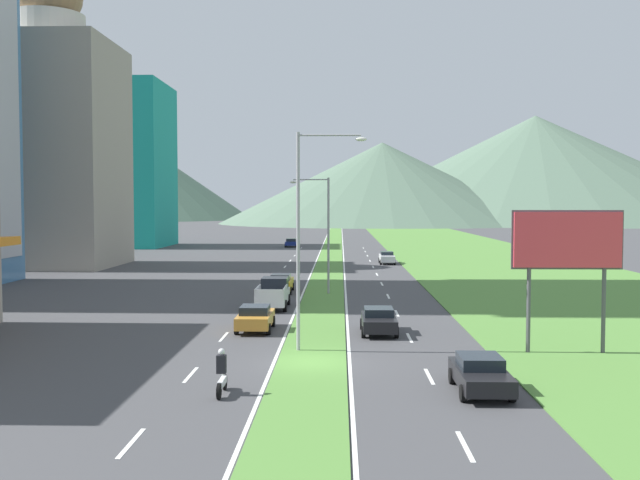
{
  "coord_description": "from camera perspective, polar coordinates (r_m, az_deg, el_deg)",
  "views": [
    {
      "loc": [
        1.31,
        -32.81,
        7.36
      ],
      "look_at": [
        -1.15,
        54.11,
        2.92
      ],
      "focal_mm": 40.49,
      "sensor_mm": 36.0,
      "label": 1
    }
  ],
  "objects": [
    {
      "name": "lane_dash_right_2",
      "position": [
        31.49,
        8.63,
        -10.61
      ],
      "size": [
        0.16,
        2.8,
        0.01
      ],
      "primitive_type": "cube",
      "color": "silver",
      "rests_on": "ground_plane"
    },
    {
      "name": "lane_dash_right_7",
      "position": [
        74.79,
        4.52,
        -2.73
      ],
      "size": [
        0.16,
        2.8,
        0.01
      ],
      "primitive_type": "cube",
      "color": "silver",
      "rests_on": "ground_plane"
    },
    {
      "name": "car_1",
      "position": [
        29.19,
        12.57,
        -10.27
      ],
      "size": [
        2.02,
        4.34,
        1.42
      ],
      "rotation": [
        0.0,
        0.0,
        -1.57
      ],
      "color": "black",
      "rests_on": "ground_plane"
    },
    {
      "name": "pickup_truck_0",
      "position": [
        51.07,
        -3.71,
        -4.25
      ],
      "size": [
        2.18,
        5.4,
        2.0
      ],
      "rotation": [
        0.0,
        0.0,
        1.57
      ],
      "color": "silver",
      "rests_on": "ground_plane"
    },
    {
      "name": "car_5",
      "position": [
        41.09,
        4.66,
        -6.34
      ],
      "size": [
        2.02,
        4.28,
        1.44
      ],
      "rotation": [
        0.0,
        0.0,
        -1.57
      ],
      "color": "black",
      "rests_on": "ground_plane"
    },
    {
      "name": "lane_dash_left_10",
      "position": [
        101.17,
        -2.02,
        -1.24
      ],
      "size": [
        0.16,
        2.8,
        0.01
      ],
      "primitive_type": "cube",
      "color": "silver",
      "rests_on": "ground_plane"
    },
    {
      "name": "billboard_roadside",
      "position": [
        37.0,
        18.97,
        -0.46
      ],
      "size": [
        5.39,
        0.28,
        7.03
      ],
      "color": "#4C4C51",
      "rests_on": "ground_plane"
    },
    {
      "name": "lane_dash_left_8",
      "position": [
        83.69,
        -2.78,
        -2.12
      ],
      "size": [
        0.16,
        2.8,
        0.01
      ],
      "primitive_type": "cube",
      "color": "silver",
      "rests_on": "ground_plane"
    },
    {
      "name": "street_lamp_near",
      "position": [
        35.54,
        -1.18,
        1.06
      ],
      "size": [
        3.47,
        0.28,
        10.84
      ],
      "color": "#99999E",
      "rests_on": "ground_plane"
    },
    {
      "name": "car_0",
      "position": [
        59.63,
        -3.09,
        -3.41
      ],
      "size": [
        1.92,
        4.72,
        1.53
      ],
      "rotation": [
        0.0,
        0.0,
        1.57
      ],
      "color": "yellow",
      "rests_on": "ground_plane"
    },
    {
      "name": "lane_dash_left_2",
      "position": [
        31.91,
        -10.18,
        -10.44
      ],
      "size": [
        0.16,
        2.8,
        0.01
      ],
      "primitive_type": "cube",
      "color": "silver",
      "rests_on": "ground_plane"
    },
    {
      "name": "lane_dash_right_3",
      "position": [
        40.04,
        7.09,
        -7.68
      ],
      "size": [
        0.16,
        2.8,
        0.01
      ],
      "primitive_type": "cube",
      "color": "silver",
      "rests_on": "ground_plane"
    },
    {
      "name": "street_lamp_mid",
      "position": [
        58.17,
        0.32,
        1.03
      ],
      "size": [
        3.22,
        0.46,
        9.41
      ],
      "color": "#99999E",
      "rests_on": "ground_plane"
    },
    {
      "name": "lane_dash_right_5",
      "position": [
        57.35,
        5.41,
        -4.45
      ],
      "size": [
        0.16,
        2.8,
        0.01
      ],
      "primitive_type": "cube",
      "color": "silver",
      "rests_on": "ground_plane"
    },
    {
      "name": "lane_dash_right_1",
      "position": [
        23.13,
        11.39,
        -15.67
      ],
      "size": [
        0.16,
        2.8,
        0.01
      ],
      "primitive_type": "cube",
      "color": "silver",
      "rests_on": "ground_plane"
    },
    {
      "name": "car_2",
      "position": [
        121.7,
        -2.28,
        -0.2
      ],
      "size": [
        2.02,
        4.61,
        1.41
      ],
      "rotation": [
        0.0,
        0.0,
        1.57
      ],
      "color": "navy",
      "rests_on": "ground_plane"
    },
    {
      "name": "lane_dash_left_7",
      "position": [
        74.97,
        -3.3,
        -2.71
      ],
      "size": [
        0.16,
        2.8,
        0.01
      ],
      "primitive_type": "cube",
      "color": "silver",
      "rests_on": "ground_plane"
    },
    {
      "name": "lane_dash_left_5",
      "position": [
        57.59,
        -4.8,
        -4.42
      ],
      "size": [
        0.16,
        2.8,
        0.01
      ],
      "primitive_type": "cube",
      "color": "silver",
      "rests_on": "ground_plane"
    },
    {
      "name": "grass_median",
      "position": [
        93.1,
        0.81,
        -1.59
      ],
      "size": [
        3.2,
        240.0,
        0.06
      ],
      "primitive_type": "cube",
      "color": "#518438",
      "rests_on": "ground_plane"
    },
    {
      "name": "lane_dash_left_4",
      "position": [
        48.95,
        -5.96,
        -5.73
      ],
      "size": [
        0.16,
        2.8,
        0.01
      ],
      "primitive_type": "cube",
      "color": "silver",
      "rests_on": "ground_plane"
    },
    {
      "name": "lane_dash_left_9",
      "position": [
        92.43,
        -2.36,
        -1.64
      ],
      "size": [
        0.16,
        2.8,
        0.01
      ],
      "primitive_type": "cube",
      "color": "silver",
      "rests_on": "ground_plane"
    },
    {
      "name": "ground_plane",
      "position": [
        33.65,
        -0.66,
        -9.71
      ],
      "size": [
        600.0,
        600.0,
        0.0
      ],
      "primitive_type": "plane",
      "color": "#424244"
    },
    {
      "name": "hill_far_right",
      "position": [
        308.04,
        16.6,
        5.43
      ],
      "size": [
        173.92,
        173.92,
        42.93
      ],
      "primitive_type": "cone",
      "color": "#516B56",
      "rests_on": "ground_plane"
    },
    {
      "name": "motorcycle_rider",
      "position": [
        28.41,
        -7.77,
        -10.56
      ],
      "size": [
        0.36,
        2.0,
        1.8
      ],
      "rotation": [
        0.0,
        0.0,
        1.57
      ],
      "color": "black",
      "rests_on": "ground_plane"
    },
    {
      "name": "lane_dash_left_3",
      "position": [
        40.37,
        -7.61,
        -7.59
      ],
      "size": [
        0.16,
        2.8,
        0.01
      ],
      "primitive_type": "cube",
      "color": "silver",
      "rests_on": "ground_plane"
    },
    {
      "name": "edge_line_median_right",
      "position": [
        93.1,
        1.88,
        -1.61
      ],
      "size": [
        0.16,
        240.0,
        0.01
      ],
      "primitive_type": "cube",
      "color": "silver",
      "rests_on": "ground_plane"
    },
    {
      "name": "lane_dash_right_8",
      "position": [
        83.53,
        4.22,
        -2.13
      ],
      "size": [
        0.16,
        2.8,
        0.01
      ],
      "primitive_type": "cube",
      "color": "silver",
      "rests_on": "ground_plane"
    },
    {
      "name": "hill_far_left",
      "position": [
        347.16,
        -15.57,
        5.06
      ],
      "size": [
        122.15,
        122.15,
        41.89
      ],
      "primitive_type": "cone",
      "color": "#3D5647",
      "rests_on": "ground_plane"
    },
    {
      "name": "lane_dash_right_9",
      "position": [
        92.28,
        3.97,
        -1.65
      ],
      "size": [
        0.16,
        2.8,
        0.01
      ],
      "primitive_type": "cube",
      "color": "silver",
      "rests_on": "ground_plane"
    },
    {
      "name": "lane_dash_left_11",
      "position": [
        109.93,
        -1.73,
        -0.91
      ],
      "size": [
        0.16,
        2.8,
        0.01
      ],
      "primitive_type": "cube",
      "color": "silver",
      "rests_on": "ground_plane"
    },
    {
      "name": "car_3",
      "position": [
        42.03,
        -5.14,
        -6.13
      ],
      "size": [
        2.03,
        4.28,
        1.47
      ],
      "rotation": [
        0.0,
        0.0,
        1.57
      ],
      "color": "#C6842D",
      "rests_on": "ground_plane"
    },
    {
      "name": "lane_dash_left_6",
      "position": [
        66.27,
        -3.95,
        -3.45
      ],
      "size": [
        0.16,
        2.8,
        0.01
      ],
      "primitive_type": "cube",
      "color": "silver",
      "rests_on": "ground_plane"
    },
    {
      "name": "midrise_colored",
      "position": [
        127.88,
        -15.68,
        5.69
      ],
      "size": [
        16.67,
        16.67,
        27.55
      ],
      "primitive_type": "cube",
      "color": "teal",
      "rests_on": "ground_plane"
    },
    {
      "name": "lane_dash_right_12",
      "position": [
        118.57,
        3.45,
        -0.64
      ],
      "size": [
        0.16,
        2.8,
        0.01
      ],
      "primitive_type": "cube",
      "color": "silver",
      "rests_on": "ground_plane"
    },
    {
      "name": "lane_dash_right_4",
      "position": [
        48.67,
        6.1,
        -5.78
      ],
      "size": [
        0.16,
        2.8,
        0.01
      ],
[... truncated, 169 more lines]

